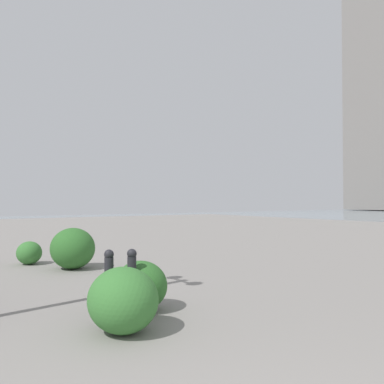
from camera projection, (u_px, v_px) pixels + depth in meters
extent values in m
cylinder|color=#232328|center=(132.00, 286.00, 5.21)|extent=(0.12, 0.12, 0.79)
sphere|color=#232328|center=(132.00, 254.00, 5.22)|extent=(0.13, 0.13, 0.13)
cylinder|color=#232328|center=(109.00, 287.00, 5.17)|extent=(0.12, 0.12, 0.78)
sphere|color=#232328|center=(109.00, 254.00, 5.18)|extent=(0.13, 0.13, 0.13)
ellipsoid|color=#387533|center=(123.00, 300.00, 4.54)|extent=(0.90, 0.81, 0.76)
ellipsoid|color=#387533|center=(29.00, 253.00, 9.44)|extent=(0.65, 0.59, 0.55)
ellipsoid|color=#2D6628|center=(73.00, 248.00, 8.83)|extent=(1.08, 0.98, 0.92)
ellipsoid|color=#2D6628|center=(141.00, 286.00, 5.49)|extent=(0.81, 0.73, 0.69)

